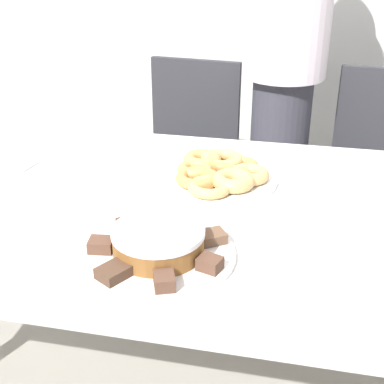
% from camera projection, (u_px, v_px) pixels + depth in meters
% --- Properties ---
extents(table, '(2.00, 0.99, 0.73)m').
position_uv_depth(table, '(189.00, 226.00, 1.42)').
color(table, silver).
rests_on(table, ground_plane).
extents(person_standing, '(0.32, 0.32, 1.73)m').
position_uv_depth(person_standing, '(285.00, 57.00, 2.06)').
color(person_standing, '#383842').
rests_on(person_standing, ground_plane).
extents(office_chair_left, '(0.48, 0.48, 0.87)m').
position_uv_depth(office_chair_left, '(185.00, 173.00, 2.34)').
color(office_chair_left, black).
rests_on(office_chair_left, ground_plane).
extents(office_chair_right, '(0.48, 0.48, 0.87)m').
position_uv_depth(office_chair_right, '(375.00, 189.00, 2.19)').
color(office_chair_right, black).
rests_on(office_chair_right, ground_plane).
extents(plate_cake, '(0.34, 0.34, 0.01)m').
position_uv_depth(plate_cake, '(159.00, 254.00, 1.16)').
color(plate_cake, white).
rests_on(plate_cake, table).
extents(plate_donuts, '(0.34, 0.34, 0.01)m').
position_uv_depth(plate_donuts, '(218.00, 179.00, 1.51)').
color(plate_donuts, white).
rests_on(plate_donuts, table).
extents(frosted_cake, '(0.20, 0.20, 0.06)m').
position_uv_depth(frosted_cake, '(158.00, 241.00, 1.14)').
color(frosted_cake, brown).
rests_on(frosted_cake, plate_cake).
extents(lamington_0, '(0.04, 0.05, 0.02)m').
position_uv_depth(lamington_0, '(177.00, 221.00, 1.26)').
color(lamington_0, '#513828').
rests_on(lamington_0, plate_cake).
extents(lamington_1, '(0.08, 0.08, 0.02)m').
position_uv_depth(lamington_1, '(131.00, 224.00, 1.25)').
color(lamington_1, '#513828').
rests_on(lamington_1, plate_cake).
extents(lamington_2, '(0.06, 0.05, 0.03)m').
position_uv_depth(lamington_2, '(101.00, 245.00, 1.16)').
color(lamington_2, brown).
rests_on(lamington_2, plate_cake).
extents(lamington_3, '(0.07, 0.08, 0.02)m').
position_uv_depth(lamington_3, '(113.00, 272.00, 1.07)').
color(lamington_3, '#513828').
rests_on(lamington_3, plate_cake).
extents(lamington_4, '(0.05, 0.06, 0.03)m').
position_uv_depth(lamington_4, '(164.00, 281.00, 1.04)').
color(lamington_4, brown).
rests_on(lamington_4, plate_cake).
extents(lamington_5, '(0.06, 0.05, 0.03)m').
position_uv_depth(lamington_5, '(210.00, 263.00, 1.09)').
color(lamington_5, brown).
rests_on(lamington_5, plate_cake).
extents(lamington_6, '(0.07, 0.07, 0.02)m').
position_uv_depth(lamington_6, '(212.00, 237.00, 1.19)').
color(lamington_6, brown).
rests_on(lamington_6, plate_cake).
extents(donut_0, '(0.11, 0.11, 0.03)m').
position_uv_depth(donut_0, '(218.00, 172.00, 1.50)').
color(donut_0, '#C68447').
rests_on(donut_0, plate_donuts).
extents(donut_1, '(0.13, 0.13, 0.03)m').
position_uv_depth(donut_1, '(222.00, 160.00, 1.58)').
color(donut_1, '#E5AD66').
rests_on(donut_1, plate_donuts).
extents(donut_2, '(0.11, 0.11, 0.04)m').
position_uv_depth(donut_2, '(202.00, 160.00, 1.58)').
color(donut_2, tan).
rests_on(donut_2, plate_donuts).
extents(donut_3, '(0.10, 0.10, 0.03)m').
position_uv_depth(donut_3, '(195.00, 169.00, 1.52)').
color(donut_3, tan).
rests_on(donut_3, plate_donuts).
extents(donut_4, '(0.12, 0.12, 0.03)m').
position_uv_depth(donut_4, '(197.00, 178.00, 1.47)').
color(donut_4, '#D18E4C').
rests_on(donut_4, plate_donuts).
extents(donut_5, '(0.12, 0.12, 0.03)m').
position_uv_depth(donut_5, '(210.00, 187.00, 1.42)').
color(donut_5, '#E5AD66').
rests_on(donut_5, plate_donuts).
extents(donut_6, '(0.12, 0.12, 0.04)m').
position_uv_depth(donut_6, '(233.00, 181.00, 1.44)').
color(donut_6, '#E5AD66').
rests_on(donut_6, plate_donuts).
extents(donut_7, '(0.11, 0.11, 0.03)m').
position_uv_depth(donut_7, '(249.00, 174.00, 1.48)').
color(donut_7, '#E5AD66').
rests_on(donut_7, plate_donuts).
extents(donut_8, '(0.10, 0.10, 0.03)m').
position_uv_depth(donut_8, '(241.00, 166.00, 1.55)').
color(donut_8, '#D18E4C').
rests_on(donut_8, plate_donuts).
extents(napkin, '(0.11, 0.09, 0.01)m').
position_uv_depth(napkin, '(16.00, 165.00, 1.60)').
color(napkin, white).
rests_on(napkin, table).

